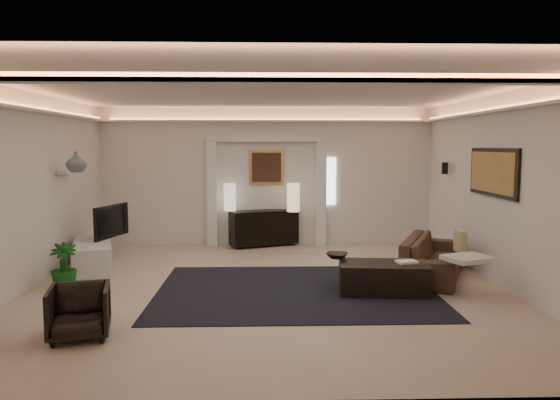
{
  "coord_description": "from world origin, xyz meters",
  "views": [
    {
      "loc": [
        -0.05,
        -7.65,
        2.11
      ],
      "look_at": [
        0.2,
        0.6,
        1.25
      ],
      "focal_mm": 33.67,
      "sensor_mm": 36.0,
      "label": 1
    }
  ],
  "objects_px": {
    "console": "(264,227)",
    "armchair": "(79,312)",
    "sofa": "(433,257)",
    "coffee_table": "(383,279)"
  },
  "relations": [
    {
      "from": "console",
      "to": "armchair",
      "type": "distance_m",
      "value": 5.62
    },
    {
      "from": "sofa",
      "to": "coffee_table",
      "type": "distance_m",
      "value": 1.41
    },
    {
      "from": "sofa",
      "to": "armchair",
      "type": "relative_size",
      "value": 3.33
    },
    {
      "from": "console",
      "to": "coffee_table",
      "type": "height_order",
      "value": "console"
    },
    {
      "from": "sofa",
      "to": "console",
      "type": "bearing_deg",
      "value": 70.65
    },
    {
      "from": "coffee_table",
      "to": "armchair",
      "type": "distance_m",
      "value": 4.09
    },
    {
      "from": "console",
      "to": "armchair",
      "type": "relative_size",
      "value": 2.2
    },
    {
      "from": "sofa",
      "to": "armchair",
      "type": "xyz_separation_m",
      "value": [
        -4.77,
        -2.61,
        -0.02
      ]
    },
    {
      "from": "console",
      "to": "sofa",
      "type": "height_order",
      "value": "console"
    },
    {
      "from": "coffee_table",
      "to": "console",
      "type": "bearing_deg",
      "value": 121.42
    }
  ]
}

